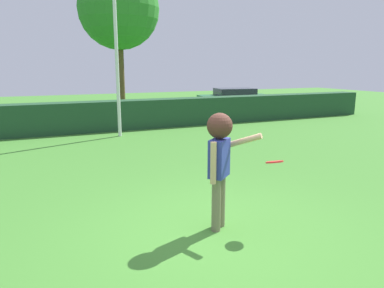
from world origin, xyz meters
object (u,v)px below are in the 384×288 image
(lamppost, at_px, (116,34))
(frisbee, at_px, (274,162))
(parked_car_green, at_px, (235,98))
(person, at_px, (220,154))
(maple_tree, at_px, (119,9))

(lamppost, bearing_deg, frisbee, -87.05)
(parked_car_green, bearing_deg, frisbee, -118.60)
(parked_car_green, bearing_deg, lamppost, -145.47)
(lamppost, distance_m, parked_car_green, 10.31)
(person, relative_size, frisbee, 6.76)
(person, xyz_separation_m, maple_tree, (1.90, 14.32, 4.15))
(person, xyz_separation_m, frisbee, (0.79, -0.29, -0.14))
(parked_car_green, height_order, maple_tree, maple_tree)
(person, distance_m, frisbee, 0.85)
(frisbee, relative_size, lamppost, 0.04)
(frisbee, distance_m, lamppost, 8.91)
(person, height_order, maple_tree, maple_tree)
(lamppost, xyz_separation_m, parked_car_green, (8.15, 5.61, -2.90))
(lamppost, distance_m, maple_tree, 6.51)
(person, distance_m, lamppost, 8.59)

